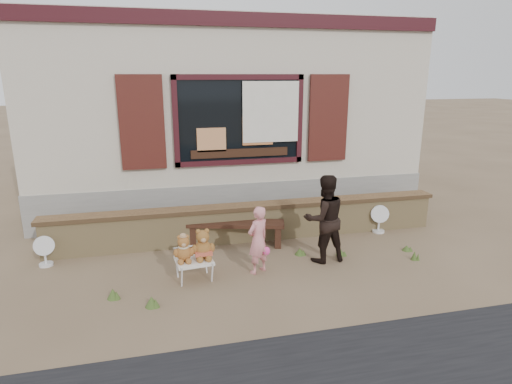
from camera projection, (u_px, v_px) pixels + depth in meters
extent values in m
plane|color=brown|center=(265.00, 262.00, 6.83)|extent=(80.00, 80.00, 0.00)
cube|color=#A59986|center=(219.00, 95.00, 10.42)|extent=(8.00, 5.00, 3.20)
cube|color=gray|center=(221.00, 175.00, 10.95)|extent=(8.04, 5.04, 0.80)
cube|color=black|center=(239.00, 120.00, 8.14)|extent=(2.30, 0.04, 1.50)
cube|color=#360F15|center=(239.00, 77.00, 7.90)|extent=(2.50, 0.08, 0.10)
cube|color=#360F15|center=(240.00, 162.00, 8.33)|extent=(2.50, 0.08, 0.10)
cube|color=#360F15|center=(176.00, 122.00, 7.85)|extent=(0.10, 0.08, 1.70)
cube|color=#360F15|center=(300.00, 119.00, 8.39)|extent=(0.10, 0.08, 1.70)
cube|color=#3E1012|center=(142.00, 123.00, 7.71)|extent=(0.80, 0.07, 1.70)
cube|color=#3E1012|center=(328.00, 118.00, 8.51)|extent=(0.80, 0.07, 1.70)
cube|color=silver|center=(271.00, 112.00, 8.16)|extent=(1.10, 0.02, 1.15)
cube|color=#360F15|center=(238.00, 19.00, 7.67)|extent=(8.00, 0.12, 0.25)
cube|color=black|center=(240.00, 153.00, 8.27)|extent=(1.90, 0.06, 0.16)
cube|color=tan|center=(211.00, 140.00, 8.08)|extent=(0.55, 0.06, 0.45)
cube|color=#E08447|center=(258.00, 130.00, 8.24)|extent=(0.60, 0.06, 0.55)
cube|color=tan|center=(251.00, 224.00, 7.69)|extent=(7.00, 0.30, 0.60)
cube|color=brown|center=(251.00, 206.00, 7.60)|extent=(7.10, 0.36, 0.07)
cube|color=black|center=(236.00, 224.00, 7.41)|extent=(1.71, 0.78, 0.06)
cube|color=black|center=(194.00, 235.00, 7.49)|extent=(0.18, 0.33, 0.36)
cube|color=black|center=(278.00, 236.00, 7.45)|extent=(0.18, 0.33, 0.36)
cube|color=white|center=(194.00, 261.00, 6.18)|extent=(0.56, 0.51, 0.04)
cylinder|color=silver|center=(182.00, 279.00, 5.97)|extent=(0.03, 0.03, 0.28)
cylinder|color=silver|center=(212.00, 274.00, 6.11)|extent=(0.03, 0.03, 0.28)
cylinder|color=silver|center=(177.00, 267.00, 6.33)|extent=(0.03, 0.03, 0.28)
cylinder|color=silver|center=(206.00, 263.00, 6.47)|extent=(0.03, 0.03, 0.28)
imported|color=pink|center=(258.00, 240.00, 6.35)|extent=(0.45, 0.41, 1.04)
imported|color=black|center=(324.00, 219.00, 6.72)|extent=(0.72, 0.58, 1.41)
cylinder|color=silver|center=(46.00, 264.00, 6.70)|extent=(0.21, 0.21, 0.04)
cylinder|color=silver|center=(45.00, 256.00, 6.67)|extent=(0.03, 0.03, 0.27)
cylinder|color=silver|center=(44.00, 245.00, 6.61)|extent=(0.32, 0.20, 0.31)
cylinder|color=silver|center=(378.00, 231.00, 8.12)|extent=(0.23, 0.23, 0.04)
cylinder|color=silver|center=(379.00, 224.00, 8.08)|extent=(0.04, 0.04, 0.29)
cylinder|color=silver|center=(380.00, 213.00, 8.03)|extent=(0.35, 0.21, 0.34)
cone|color=#405823|center=(113.00, 294.00, 5.70)|extent=(0.16, 0.16, 0.14)
cone|color=#405823|center=(152.00, 301.00, 5.50)|extent=(0.17, 0.17, 0.14)
cone|color=#405823|center=(407.00, 248.00, 7.26)|extent=(0.15, 0.15, 0.09)
cone|color=#405823|center=(414.00, 255.00, 6.89)|extent=(0.10, 0.10, 0.15)
cone|color=#405823|center=(300.00, 251.00, 7.09)|extent=(0.17, 0.17, 0.12)
cone|color=#405823|center=(341.00, 252.00, 7.07)|extent=(0.16, 0.16, 0.10)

